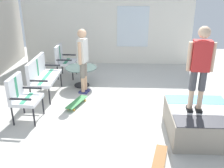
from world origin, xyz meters
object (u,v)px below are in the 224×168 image
Objects in this scene: patio_table at (81,73)px; person_watching at (83,56)px; skateboard_spare at (159,160)px; skate_ramp at (201,122)px; skateboard_by_bench at (77,102)px; person_skater at (200,64)px; patio_chair_near_house at (63,58)px; patio_bench at (41,73)px; patio_chair_by_wall at (21,94)px.

person_watching reaches higher than patio_table.
patio_table is 3.84m from skateboard_spare.
person_watching is (1.94, 2.63, 0.75)m from skate_ramp.
patio_table is at bearing 3.29° from skateboard_by_bench.
person_watching is at bearing 30.40° from skateboard_spare.
patio_chair_near_house is at bearing 45.88° from person_skater.
patio_bench is at bearing 169.75° from patio_chair_near_house.
patio_chair_near_house reaches higher than skate_ramp.
patio_bench reaches higher than skateboard_spare.
skate_ramp is at bearing -44.37° from skateboard_spare.
person_skater is (-2.44, -2.59, 1.08)m from patio_table.
person_watching is 3.49m from skateboard_spare.
patio_bench and patio_chair_by_wall have the same top height.
person_skater is 1.97× the size of skateboard_by_bench.
person_watching is at bearing -145.09° from patio_chair_near_house.
person_watching reaches higher than skateboard_by_bench.
skateboard_by_bench is (0.72, -1.05, -0.53)m from patio_chair_by_wall.
patio_chair_near_house is at bearing -6.17° from patio_chair_by_wall.
person_skater is at bearing -129.08° from person_watching.
skateboard_spare is at bearing -115.86° from patio_chair_by_wall.
patio_chair_near_house is 1.00× the size of patio_chair_by_wall.
skate_ramp is 3.79m from patio_chair_by_wall.
skate_ramp is 1.35m from skateboard_spare.
patio_chair_by_wall reaches higher than skateboard_spare.
person_watching is at bearing -162.49° from patio_table.
person_watching reaches higher than patio_chair_near_house.
patio_bench is 1.52× the size of skateboard_spare.
patio_table is at bearing 49.11° from skate_ramp.
patio_table is at bearing -26.24° from patio_chair_by_wall.
patio_bench and patio_chair_near_house have the same top height.
patio_bench is 1.32m from patio_chair_by_wall.
patio_chair_near_house reaches higher than skateboard_spare.
patio_table is at bearing -54.55° from patio_bench.
person_watching is at bearing 53.53° from skate_ramp.
patio_chair_by_wall reaches higher than patio_table.
person_watching is (-0.46, -0.14, 0.62)m from patio_table.
patio_chair_near_house is 1.24× the size of skateboard_by_bench.
patio_chair_by_wall reaches higher than skate_ramp.
skate_ramp is at bearing -126.47° from person_watching.
skate_ramp is at bearing -112.76° from skateboard_by_bench.
skate_ramp is 1.93× the size of patio_chair_by_wall.
skateboard_by_bench is at bearing 67.24° from skate_ramp.
patio_chair_near_house is (1.40, -0.25, -0.00)m from patio_bench.
person_watching is at bearing 50.92° from person_skater.
skateboard_spare is (-2.09, -1.77, 0.00)m from skateboard_by_bench.
person_watching is 2.11× the size of skateboard_spare.
skateboard_spare is at bearing -149.60° from person_watching.
patio_chair_near_house is at bearing 31.76° from skateboard_spare.
patio_chair_near_house is 4.64m from person_skater.
skateboard_spare is at bearing -151.21° from patio_table.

